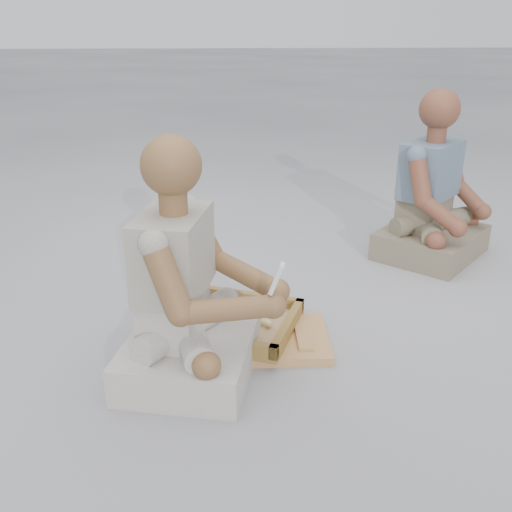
{
  "coord_description": "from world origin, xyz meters",
  "views": [
    {
      "loc": [
        -0.22,
        -1.84,
        1.14
      ],
      "look_at": [
        -0.08,
        0.23,
        0.3
      ],
      "focal_mm": 40.0,
      "sensor_mm": 36.0,
      "label": 1
    }
  ],
  "objects": [
    {
      "name": "tool_tray",
      "position": [
        -0.19,
        0.14,
        0.06
      ],
      "size": [
        0.63,
        0.57,
        0.07
      ],
      "rotation": [
        0.0,
        0.0,
        -0.38
      ],
      "color": "brown",
      "rests_on": "carved_panel"
    },
    {
      "name": "wood_chip_3",
      "position": [
        0.06,
        -0.02,
        0.0
      ],
      "size": [
        0.02,
        0.02,
        0.0
      ],
      "primitive_type": "cube",
      "rotation": [
        0.0,
        0.0,
        2.96
      ],
      "color": "tan",
      "rests_on": "ground"
    },
    {
      "name": "wood_chip_6",
      "position": [
        -0.03,
        0.12,
        0.0
      ],
      "size": [
        0.02,
        0.02,
        0.0
      ],
      "primitive_type": "cube",
      "rotation": [
        0.0,
        0.0,
        0.06
      ],
      "color": "tan",
      "rests_on": "ground"
    },
    {
      "name": "ground",
      "position": [
        0.0,
        0.0,
        0.0
      ],
      "size": [
        60.0,
        60.0,
        0.0
      ],
      "primitive_type": "plane",
      "color": "#A4A3A9",
      "rests_on": "ground"
    },
    {
      "name": "wood_chip_2",
      "position": [
        -0.48,
        0.52,
        0.0
      ],
      "size": [
        0.02,
        0.02,
        0.0
      ],
      "primitive_type": "cube",
      "rotation": [
        0.0,
        0.0,
        2.59
      ],
      "color": "tan",
      "rests_on": "ground"
    },
    {
      "name": "wood_chip_4",
      "position": [
        -0.14,
        0.39,
        0.0
      ],
      "size": [
        0.02,
        0.02,
        0.0
      ],
      "primitive_type": "cube",
      "rotation": [
        0.0,
        0.0,
        0.82
      ],
      "color": "tan",
      "rests_on": "ground"
    },
    {
      "name": "chisel_6",
      "position": [
        -0.13,
        0.24,
        0.07
      ],
      "size": [
        0.17,
        0.17,
        0.02
      ],
      "rotation": [
        0.0,
        0.0,
        0.78
      ],
      "color": "silver",
      "rests_on": "tool_tray"
    },
    {
      "name": "wood_chip_5",
      "position": [
        -0.24,
        0.24,
        0.0
      ],
      "size": [
        0.02,
        0.02,
        0.0
      ],
      "primitive_type": "cube",
      "rotation": [
        0.0,
        0.0,
        0.49
      ],
      "color": "tan",
      "rests_on": "ground"
    },
    {
      "name": "chisel_10",
      "position": [
        -0.16,
        0.26,
        0.07
      ],
      "size": [
        0.06,
        0.22,
        0.02
      ],
      "rotation": [
        0.0,
        0.0,
        1.38
      ],
      "color": "silver",
      "rests_on": "tool_tray"
    },
    {
      "name": "chisel_2",
      "position": [
        -0.08,
        0.18,
        0.07
      ],
      "size": [
        0.22,
        0.05,
        0.02
      ],
      "rotation": [
        0.0,
        0.0,
        -0.13
      ],
      "color": "silver",
      "rests_on": "tool_tray"
    },
    {
      "name": "chisel_4",
      "position": [
        -0.07,
        0.11,
        0.08
      ],
      "size": [
        0.17,
        0.17,
        0.02
      ],
      "rotation": [
        0.0,
        0.0,
        -0.8
      ],
      "color": "silver",
      "rests_on": "tool_tray"
    },
    {
      "name": "chisel_1",
      "position": [
        -0.26,
        0.1,
        0.07
      ],
      "size": [
        0.06,
        0.22,
        0.02
      ],
      "rotation": [
        0.0,
        0.0,
        -1.38
      ],
      "color": "silver",
      "rests_on": "tool_tray"
    },
    {
      "name": "chisel_7",
      "position": [
        -0.08,
        0.21,
        0.07
      ],
      "size": [
        0.22,
        0.07,
        0.02
      ],
      "rotation": [
        0.0,
        0.0,
        0.25
      ],
      "color": "silver",
      "rests_on": "tool_tray"
    },
    {
      "name": "chisel_5",
      "position": [
        -0.23,
        0.1,
        0.07
      ],
      "size": [
        0.22,
        0.04,
        0.02
      ],
      "rotation": [
        0.0,
        0.0,
        0.08
      ],
      "color": "silver",
      "rests_on": "tool_tray"
    },
    {
      "name": "wood_chip_0",
      "position": [
        0.02,
        0.25,
        0.0
      ],
      "size": [
        0.02,
        0.02,
        0.0
      ],
      "primitive_type": "cube",
      "rotation": [
        0.0,
        0.0,
        1.16
      ],
      "color": "tan",
      "rests_on": "ground"
    },
    {
      "name": "wood_chip_1",
      "position": [
        -0.32,
        0.25,
        0.0
      ],
      "size": [
        0.02,
        0.02,
        0.0
      ],
      "primitive_type": "cube",
      "rotation": [
        0.0,
        0.0,
        1.88
      ],
      "color": "tan",
      "rests_on": "ground"
    },
    {
      "name": "companion",
      "position": [
        0.89,
        0.93,
        0.29
      ],
      "size": [
        0.7,
        0.7,
        0.86
      ],
      "rotation": [
        0.0,
        0.0,
        3.96
      ],
      "color": "#746954",
      "rests_on": "ground"
    },
    {
      "name": "carved_panel",
      "position": [
        -0.08,
        0.07,
        0.02
      ],
      "size": [
        0.54,
        0.37,
        0.04
      ],
      "primitive_type": "cube",
      "rotation": [
        0.0,
        0.0,
        -0.03
      ],
      "color": "#A0693E",
      "rests_on": "ground"
    },
    {
      "name": "craftsman",
      "position": [
        -0.33,
        -0.09,
        0.28
      ],
      "size": [
        0.61,
        0.62,
        0.83
      ],
      "rotation": [
        0.0,
        0.0,
        -1.8
      ],
      "color": "#B9B3AC",
      "rests_on": "ground"
    },
    {
      "name": "chisel_0",
      "position": [
        -0.14,
        0.11,
        0.08
      ],
      "size": [
        0.22,
        0.03,
        0.02
      ],
      "rotation": [
        0.0,
        0.0,
        -0.04
      ],
      "color": "silver",
      "rests_on": "tool_tray"
    },
    {
      "name": "chisel_9",
      "position": [
        -0.22,
        0.2,
        0.06
      ],
      "size": [
        0.22,
        0.08,
        0.02
      ],
      "rotation": [
        0.0,
        0.0,
        0.27
      ],
      "color": "silver",
      "rests_on": "tool_tray"
    },
    {
      "name": "mobile_phone",
      "position": [
        -0.04,
        -0.21,
        0.4
      ],
      "size": [
        0.06,
        0.05,
        0.1
      ],
      "rotation": [
        -0.35,
        0.0,
        -1.81
      ],
      "color": "silver",
      "rests_on": "craftsman"
    },
    {
      "name": "wood_chip_7",
      "position": [
        -0.17,
        0.12,
        0.0
      ],
      "size": [
        0.02,
        0.02,
        0.0
      ],
      "primitive_type": "cube",
      "rotation": [
        0.0,
        0.0,
        0.75
      ],
      "color": "tan",
      "rests_on": "ground"
    },
    {
      "name": "chisel_8",
      "position": [
        -0.25,
        0.18,
        0.07
      ],
      "size": [
        0.15,
        0.18,
        0.02
      ],
      "rotation": [
        0.0,
        0.0,
        0.89
      ],
      "color": "silver",
      "rests_on": "tool_tray"
    },
    {
      "name": "chisel_3",
      "position": [
        -0.19,
        0.16,
        0.07
      ],
      "size": [
        0.11,
        0.21,
        0.02
      ],
      "rotation": [
        0.0,
        0.0,
        1.15
      ],
      "color": "silver",
      "rests_on": "tool_tray"
    }
  ]
}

